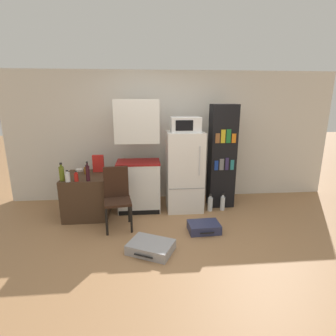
# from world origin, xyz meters

# --- Properties ---
(ground_plane) EXTENTS (24.00, 24.00, 0.00)m
(ground_plane) POSITION_xyz_m (0.00, 0.00, 0.00)
(ground_plane) COLOR #A3754C
(wall_back) EXTENTS (6.40, 0.10, 2.49)m
(wall_back) POSITION_xyz_m (0.20, 2.00, 1.25)
(wall_back) COLOR silver
(wall_back) RESTS_ON ground_plane
(side_table) EXTENTS (0.73, 0.78, 0.72)m
(side_table) POSITION_xyz_m (-1.37, 1.21, 0.36)
(side_table) COLOR #422D1E
(side_table) RESTS_ON ground_plane
(kitchen_hutch) EXTENTS (0.76, 0.52, 1.97)m
(kitchen_hutch) POSITION_xyz_m (-0.49, 1.35, 0.92)
(kitchen_hutch) COLOR silver
(kitchen_hutch) RESTS_ON ground_plane
(refrigerator) EXTENTS (0.64, 0.59, 1.42)m
(refrigerator) POSITION_xyz_m (0.34, 1.32, 0.71)
(refrigerator) COLOR white
(refrigerator) RESTS_ON ground_plane
(microwave) EXTENTS (0.50, 0.39, 0.25)m
(microwave) POSITION_xyz_m (0.34, 1.31, 1.55)
(microwave) COLOR silver
(microwave) RESTS_ON refrigerator
(bookshelf) EXTENTS (0.46, 0.34, 1.89)m
(bookshelf) POSITION_xyz_m (1.04, 1.43, 0.94)
(bookshelf) COLOR black
(bookshelf) RESTS_ON ground_plane
(bottle_clear_short) EXTENTS (0.07, 0.07, 0.18)m
(bottle_clear_short) POSITION_xyz_m (-1.58, 0.87, 0.79)
(bottle_clear_short) COLOR silver
(bottle_clear_short) RESTS_ON side_table
(bottle_olive_oil) EXTENTS (0.08, 0.08, 0.29)m
(bottle_olive_oil) POSITION_xyz_m (-1.68, 0.92, 0.84)
(bottle_olive_oil) COLOR #566619
(bottle_olive_oil) RESTS_ON side_table
(bottle_amber_beer) EXTENTS (0.08, 0.08, 0.16)m
(bottle_amber_beer) POSITION_xyz_m (-1.38, 1.29, 0.78)
(bottle_amber_beer) COLOR brown
(bottle_amber_beer) RESTS_ON side_table
(bottle_ketchup_red) EXTENTS (0.06, 0.06, 0.17)m
(bottle_ketchup_red) POSITION_xyz_m (-1.45, 0.88, 0.79)
(bottle_ketchup_red) COLOR #AD1914
(bottle_ketchup_red) RESTS_ON side_table
(bottle_wine_dark) EXTENTS (0.06, 0.06, 0.31)m
(bottle_wine_dark) POSITION_xyz_m (-1.27, 0.88, 0.85)
(bottle_wine_dark) COLOR black
(bottle_wine_dark) RESTS_ON side_table
(bowl) EXTENTS (0.13, 0.13, 0.04)m
(bowl) POSITION_xyz_m (-1.55, 1.50, 0.73)
(bowl) COLOR silver
(bowl) RESTS_ON side_table
(cereal_box) EXTENTS (0.19, 0.07, 0.30)m
(cereal_box) POSITION_xyz_m (-1.19, 1.42, 0.87)
(cereal_box) COLOR red
(cereal_box) RESTS_ON side_table
(chair) EXTENTS (0.46, 0.46, 0.96)m
(chair) POSITION_xyz_m (-0.81, 0.72, 0.56)
(chair) COLOR black
(chair) RESTS_ON ground_plane
(suitcase_large_flat) EXTENTS (0.69, 0.62, 0.13)m
(suitcase_large_flat) POSITION_xyz_m (-0.31, -0.07, 0.07)
(suitcase_large_flat) COLOR #99999E
(suitcase_large_flat) RESTS_ON ground_plane
(suitcase_small_flat) EXTENTS (0.49, 0.38, 0.14)m
(suitcase_small_flat) POSITION_xyz_m (0.51, 0.41, 0.07)
(suitcase_small_flat) COLOR navy
(suitcase_small_flat) RESTS_ON ground_plane
(water_bottle_front) EXTENTS (0.08, 0.08, 0.32)m
(water_bottle_front) POSITION_xyz_m (1.03, 1.17, 0.14)
(water_bottle_front) COLOR silver
(water_bottle_front) RESTS_ON ground_plane
(water_bottle_middle) EXTENTS (0.09, 0.09, 0.32)m
(water_bottle_middle) POSITION_xyz_m (0.79, 1.16, 0.13)
(water_bottle_middle) COLOR silver
(water_bottle_middle) RESTS_ON ground_plane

